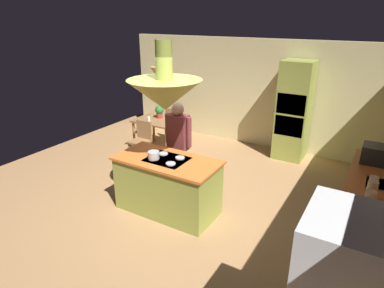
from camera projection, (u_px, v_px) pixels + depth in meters
name	position (u px, v px, depth m)	size (l,w,h in m)	color
ground	(175.00, 204.00, 5.69)	(8.16, 8.16, 0.00)	#AD7F51
wall_back	(253.00, 93.00, 7.98)	(6.80, 0.10, 2.55)	beige
kitchen_island	(168.00, 185.00, 5.36)	(1.67, 0.84, 0.95)	#939E42
counter_run_right	(367.00, 211.00, 4.63)	(0.73, 2.45, 0.93)	#939E42
oven_tower	(294.00, 111.00, 7.20)	(0.66, 0.62, 2.17)	#939E42
dining_table	(159.00, 123.00, 7.78)	(1.05, 0.88, 0.76)	#976B41
person_at_island	(178.00, 142.00, 5.85)	(0.53, 0.22, 1.65)	tan
range_hood	(165.00, 93.00, 4.81)	(1.10, 1.10, 1.00)	#939E42
pendant_light_over_table	(157.00, 72.00, 7.34)	(0.32, 0.32, 0.82)	#E0B266
chair_facing_island	(142.00, 138.00, 7.31)	(0.40, 0.40, 0.87)	#976B41
chair_by_back_wall	(175.00, 122.00, 8.36)	(0.40, 0.40, 0.87)	#976B41
potted_plant_on_table	(159.00, 111.00, 7.77)	(0.20, 0.20, 0.30)	#99382D
cup_on_table	(149.00, 119.00, 7.61)	(0.07, 0.07, 0.09)	white
canister_flour	(370.00, 197.00, 3.96)	(0.13, 0.13, 0.15)	#E0B78C
canister_sugar	(372.00, 189.00, 4.09)	(0.12, 0.12, 0.20)	#E0B78C
canister_tea	(373.00, 183.00, 4.24)	(0.11, 0.11, 0.19)	#E0B78C
microwave_on_counter	(379.00, 155.00, 4.99)	(0.46, 0.36, 0.28)	#232326
cooking_pot_on_cooktop	(154.00, 155.00, 5.13)	(0.18, 0.18, 0.12)	#B2B2B7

